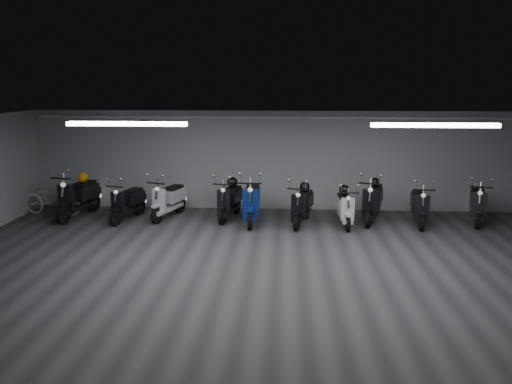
# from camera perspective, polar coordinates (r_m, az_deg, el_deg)

# --- Properties ---
(floor) EXTENTS (14.00, 10.00, 0.01)m
(floor) POSITION_cam_1_polar(r_m,az_deg,el_deg) (9.10, 2.36, -9.99)
(floor) COLOR #323235
(floor) RESTS_ON ground
(ceiling) EXTENTS (14.00, 10.00, 0.01)m
(ceiling) POSITION_cam_1_polar(r_m,az_deg,el_deg) (8.44, 2.53, 7.93)
(ceiling) COLOR gray
(ceiling) RESTS_ON ground
(back_wall) EXTENTS (14.00, 0.01, 2.80)m
(back_wall) POSITION_cam_1_polar(r_m,az_deg,el_deg) (13.57, 2.81, 3.71)
(back_wall) COLOR #969598
(back_wall) RESTS_ON ground
(front_wall) EXTENTS (14.00, 0.01, 2.80)m
(front_wall) POSITION_cam_1_polar(r_m,az_deg,el_deg) (3.99, 1.10, -18.93)
(front_wall) COLOR #969598
(front_wall) RESTS_ON ground
(fluor_strip_left) EXTENTS (2.40, 0.18, 0.08)m
(fluor_strip_left) POSITION_cam_1_polar(r_m,az_deg,el_deg) (9.94, -15.11, 7.84)
(fluor_strip_left) COLOR white
(fluor_strip_left) RESTS_ON ceiling
(fluor_strip_right) EXTENTS (2.40, 0.18, 0.08)m
(fluor_strip_right) POSITION_cam_1_polar(r_m,az_deg,el_deg) (9.86, 20.48, 7.45)
(fluor_strip_right) COLOR white
(fluor_strip_right) RESTS_ON ceiling
(conduit) EXTENTS (13.60, 0.05, 0.05)m
(conduit) POSITION_cam_1_polar(r_m,az_deg,el_deg) (13.36, 2.86, 8.83)
(conduit) COLOR white
(conduit) RESTS_ON back_wall
(scooter_0) EXTENTS (1.04, 2.08, 1.48)m
(scooter_0) POSITION_cam_1_polar(r_m,az_deg,el_deg) (13.62, -20.45, 0.14)
(scooter_0) COLOR black
(scooter_0) RESTS_ON floor
(scooter_1) EXTENTS (0.98, 1.78, 1.26)m
(scooter_1) POSITION_cam_1_polar(r_m,az_deg,el_deg) (12.98, -15.07, -0.58)
(scooter_1) COLOR black
(scooter_1) RESTS_ON floor
(scooter_2) EXTENTS (1.10, 1.86, 1.32)m
(scooter_2) POSITION_cam_1_polar(r_m,az_deg,el_deg) (12.96, -10.42, -0.25)
(scooter_2) COLOR silver
(scooter_2) RESTS_ON floor
(scooter_3) EXTENTS (0.94, 1.82, 1.29)m
(scooter_3) POSITION_cam_1_polar(r_m,az_deg,el_deg) (12.70, -3.16, -0.37)
(scooter_3) COLOR black
(scooter_3) RESTS_ON floor
(scooter_4) EXTENTS (0.65, 1.95, 1.45)m
(scooter_4) POSITION_cam_1_polar(r_m,az_deg,el_deg) (12.30, -0.51, -0.41)
(scooter_4) COLOR navy
(scooter_4) RESTS_ON floor
(scooter_5) EXTENTS (1.00, 1.82, 1.29)m
(scooter_5) POSITION_cam_1_polar(r_m,az_deg,el_deg) (12.21, 5.54, -0.95)
(scooter_5) COLOR black
(scooter_5) RESTS_ON floor
(scooter_6) EXTENTS (0.58, 1.63, 1.20)m
(scooter_6) POSITION_cam_1_polar(r_m,az_deg,el_deg) (12.26, 10.57, -1.26)
(scooter_6) COLOR silver
(scooter_6) RESTS_ON floor
(scooter_7) EXTENTS (1.17, 1.98, 1.40)m
(scooter_7) POSITION_cam_1_polar(r_m,az_deg,el_deg) (12.77, 13.73, -0.41)
(scooter_7) COLOR black
(scooter_7) RESTS_ON floor
(scooter_8) EXTENTS (0.80, 1.77, 1.27)m
(scooter_8) POSITION_cam_1_polar(r_m,az_deg,el_deg) (12.84, 18.92, -0.95)
(scooter_8) COLOR black
(scooter_8) RESTS_ON floor
(scooter_9) EXTENTS (1.10, 1.86, 1.31)m
(scooter_9) POSITION_cam_1_polar(r_m,az_deg,el_deg) (13.56, 24.90, -0.67)
(scooter_9) COLOR black
(scooter_9) RESTS_ON floor
(bicycle) EXTENTS (1.81, 0.94, 1.12)m
(bicycle) POSITION_cam_1_polar(r_m,az_deg,el_deg) (14.18, -23.15, -0.37)
(bicycle) COLOR white
(bicycle) RESTS_ON floor
(helmet_0) EXTENTS (0.27, 0.27, 0.27)m
(helmet_0) POSITION_cam_1_polar(r_m,az_deg,el_deg) (12.41, 10.47, 0.24)
(helmet_0) COLOR black
(helmet_0) RESTS_ON scooter_6
(helmet_1) EXTENTS (0.28, 0.28, 0.28)m
(helmet_1) POSITION_cam_1_polar(r_m,az_deg,el_deg) (13.78, -19.90, 1.66)
(helmet_1) COLOR orange
(helmet_1) RESTS_ON scooter_0
(helmet_2) EXTENTS (0.26, 0.26, 0.26)m
(helmet_2) POSITION_cam_1_polar(r_m,az_deg,el_deg) (12.96, 13.96, 1.12)
(helmet_2) COLOR black
(helmet_2) RESTS_ON scooter_7
(helmet_3) EXTENTS (0.27, 0.27, 0.27)m
(helmet_3) POSITION_cam_1_polar(r_m,az_deg,el_deg) (12.38, 5.81, 0.59)
(helmet_3) COLOR black
(helmet_3) RESTS_ON scooter_5
(helmet_4) EXTENTS (0.29, 0.29, 0.29)m
(helmet_4) POSITION_cam_1_polar(r_m,az_deg,el_deg) (12.86, -2.82, 1.17)
(helmet_4) COLOR black
(helmet_4) RESTS_ON scooter_3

